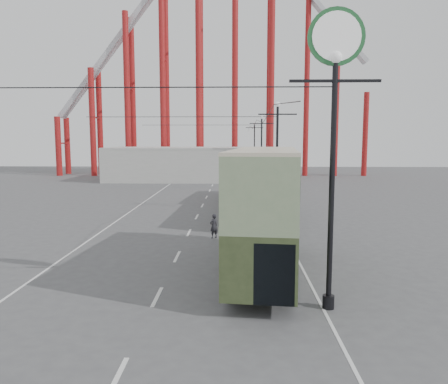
{
  "coord_description": "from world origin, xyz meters",
  "views": [
    {
      "loc": [
        2.12,
        -18.73,
        6.29
      ],
      "look_at": [
        1.42,
        8.13,
        3.0
      ],
      "focal_mm": 35.0,
      "sensor_mm": 36.0,
      "label": 1
    }
  ],
  "objects_px": {
    "single_decker_cream": "(245,182)",
    "pedestrian": "(214,226)",
    "double_decker_bus": "(265,205)",
    "single_decker_green": "(249,194)",
    "lamp_post_near": "(335,94)"
  },
  "relations": [
    {
      "from": "single_decker_green",
      "to": "pedestrian",
      "type": "xyz_separation_m",
      "value": [
        -2.47,
        -7.15,
        -1.15
      ]
    },
    {
      "from": "double_decker_bus",
      "to": "pedestrian",
      "type": "bearing_deg",
      "value": 116.2
    },
    {
      "from": "lamp_post_near",
      "to": "single_decker_green",
      "type": "relative_size",
      "value": 0.88
    },
    {
      "from": "lamp_post_near",
      "to": "single_decker_green",
      "type": "xyz_separation_m",
      "value": [
        -2.37,
        18.59,
        -5.93
      ]
    },
    {
      "from": "lamp_post_near",
      "to": "double_decker_bus",
      "type": "xyz_separation_m",
      "value": [
        -2.13,
        4.11,
        -4.6
      ]
    },
    {
      "from": "single_decker_cream",
      "to": "pedestrian",
      "type": "height_order",
      "value": "single_decker_cream"
    },
    {
      "from": "single_decker_green",
      "to": "double_decker_bus",
      "type": "bearing_deg",
      "value": -86.52
    },
    {
      "from": "double_decker_bus",
      "to": "single_decker_green",
      "type": "distance_m",
      "value": 14.55
    },
    {
      "from": "double_decker_bus",
      "to": "single_decker_cream",
      "type": "distance_m",
      "value": 25.09
    },
    {
      "from": "single_decker_cream",
      "to": "pedestrian",
      "type": "bearing_deg",
      "value": -91.92
    },
    {
      "from": "single_decker_green",
      "to": "single_decker_cream",
      "type": "height_order",
      "value": "single_decker_green"
    },
    {
      "from": "single_decker_green",
      "to": "pedestrian",
      "type": "distance_m",
      "value": 7.65
    },
    {
      "from": "double_decker_bus",
      "to": "single_decker_green",
      "type": "relative_size",
      "value": 0.91
    },
    {
      "from": "lamp_post_near",
      "to": "double_decker_bus",
      "type": "bearing_deg",
      "value": 117.44
    },
    {
      "from": "single_decker_green",
      "to": "single_decker_cream",
      "type": "xyz_separation_m",
      "value": [
        -0.08,
        10.57,
        -0.06
      ]
    }
  ]
}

